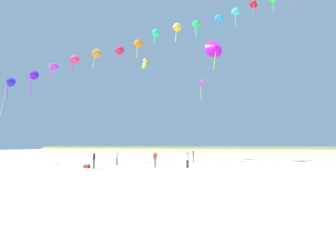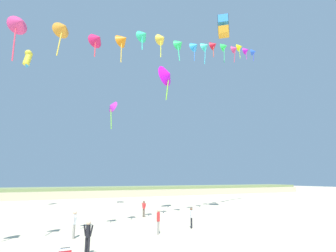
{
  "view_description": "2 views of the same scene",
  "coord_description": "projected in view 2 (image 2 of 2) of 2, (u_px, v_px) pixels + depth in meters",
  "views": [
    {
      "loc": [
        8.34,
        -15.15,
        2.3
      ],
      "look_at": [
        -1.73,
        12.52,
        4.87
      ],
      "focal_mm": 24.0,
      "sensor_mm": 36.0,
      "label": 1
    },
    {
      "loc": [
        -9.08,
        -10.78,
        3.79
      ],
      "look_at": [
        1.27,
        10.09,
        8.5
      ],
      "focal_mm": 28.0,
      "sensor_mm": 36.0,
      "label": 2
    }
  ],
  "objects": [
    {
      "name": "dune_ridge",
      "position": [
        82.0,
        192.0,
        55.51
      ],
      "size": [
        120.0,
        10.31,
        2.04
      ],
      "color": "beige",
      "rests_on": "ground"
    },
    {
      "name": "person_mid_center",
      "position": [
        191.0,
        216.0,
        20.6
      ],
      "size": [
        0.42,
        0.46,
        1.56
      ],
      "color": "black",
      "rests_on": "ground"
    },
    {
      "name": "large_kite_low_lead",
      "position": [
        112.0,
        106.0,
        38.29
      ],
      "size": [
        1.68,
        2.1,
        4.38
      ],
      "color": "#C32DC7"
    },
    {
      "name": "large_kite_mid_trail",
      "position": [
        167.0,
        75.0,
        31.56
      ],
      "size": [
        2.86,
        2.36,
        4.52
      ],
      "color": "#DE12F1"
    },
    {
      "name": "person_near_left",
      "position": [
        88.0,
        235.0,
        13.3
      ],
      "size": [
        0.48,
        0.48,
        1.7
      ],
      "color": "black",
      "rests_on": "ground"
    },
    {
      "name": "kite_banner_string",
      "position": [
        171.0,
        42.0,
        25.69
      ],
      "size": [
        40.44,
        17.14,
        24.56
      ],
      "color": "#2621C3"
    },
    {
      "name": "person_far_left",
      "position": [
        144.0,
        208.0,
        26.55
      ],
      "size": [
        0.36,
        0.52,
        1.6
      ],
      "color": "#726656",
      "rests_on": "ground"
    },
    {
      "name": "person_near_right",
      "position": [
        74.0,
        222.0,
        17.05
      ],
      "size": [
        0.28,
        0.6,
        1.73
      ],
      "color": "gray",
      "rests_on": "ground"
    },
    {
      "name": "large_kite_outer_drift",
      "position": [
        28.0,
        58.0,
        33.49
      ],
      "size": [
        1.39,
        1.4,
        2.47
      ],
      "color": "yellow"
    },
    {
      "name": "person_far_right",
      "position": [
        158.0,
        219.0,
        18.37
      ],
      "size": [
        0.41,
        0.54,
        1.71
      ],
      "color": "gray",
      "rests_on": "ground"
    },
    {
      "name": "large_kite_high_solo",
      "position": [
        223.0,
        26.0,
        31.75
      ],
      "size": [
        1.81,
        1.81,
        2.47
      ],
      "color": "orange"
    }
  ]
}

